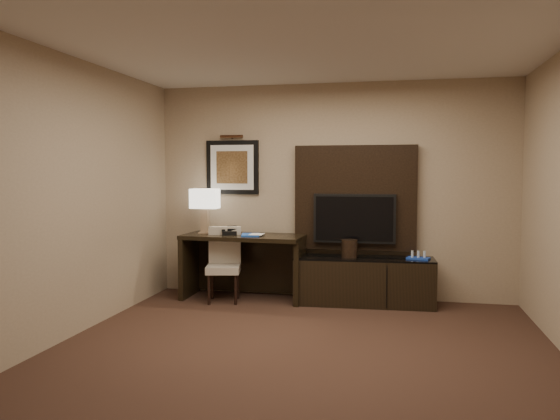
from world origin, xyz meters
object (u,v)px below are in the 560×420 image
(tv, at_px, (354,219))
(ice_bucket, at_px, (349,249))
(minibar_tray, at_px, (418,255))
(desk_phone, at_px, (229,231))
(credenza, at_px, (364,281))
(table_lamp, at_px, (205,212))
(desk, at_px, (244,267))
(desk_chair, at_px, (224,268))

(tv, relative_size, ice_bucket, 4.68)
(minibar_tray, bearing_deg, desk_phone, -178.52)
(credenza, distance_m, ice_bucket, 0.43)
(table_lamp, bearing_deg, ice_bucket, -2.28)
(desk, xyz_separation_m, tv, (1.36, 0.19, 0.62))
(desk, relative_size, tv, 1.51)
(desk_phone, bearing_deg, ice_bucket, -18.41)
(desk, xyz_separation_m, desk_chair, (-0.20, -0.21, 0.01))
(tv, bearing_deg, ice_bucket, -100.02)
(table_lamp, relative_size, minibar_tray, 2.13)
(desk, bearing_deg, ice_bucket, 1.81)
(credenza, height_order, tv, tv)
(tv, xyz_separation_m, desk_chair, (-1.56, -0.40, -0.60))
(credenza, bearing_deg, desk_chair, -175.64)
(desk, height_order, table_lamp, table_lamp)
(minibar_tray, bearing_deg, credenza, -178.34)
(table_lamp, bearing_deg, desk, -5.42)
(tv, relative_size, desk_phone, 5.54)
(tv, relative_size, minibar_tray, 3.93)
(tv, distance_m, desk_phone, 1.56)
(desk_phone, bearing_deg, credenza, -17.66)
(credenza, distance_m, desk_chair, 1.71)
(desk_phone, distance_m, ice_bucket, 1.51)
(desk, xyz_separation_m, table_lamp, (-0.52, 0.05, 0.67))
(table_lamp, bearing_deg, desk_phone, -14.50)
(desk, bearing_deg, credenza, 2.85)
(ice_bucket, bearing_deg, desk_chair, -172.88)
(tv, height_order, desk_chair, tv)
(desk_chair, bearing_deg, minibar_tray, -6.44)
(tv, bearing_deg, desk_phone, -171.43)
(desk, relative_size, desk_chair, 1.81)
(desk_chair, height_order, ice_bucket, desk_chair)
(table_lamp, xyz_separation_m, ice_bucket, (1.85, -0.07, -0.40))
(tv, xyz_separation_m, minibar_tray, (0.76, -0.17, -0.40))
(desk_chair, relative_size, desk_phone, 4.62)
(credenza, relative_size, table_lamp, 3.05)
(desk_phone, relative_size, ice_bucket, 0.85)
(tv, xyz_separation_m, table_lamp, (-1.88, -0.14, 0.06))
(desk, distance_m, credenza, 1.50)
(credenza, xyz_separation_m, ice_bucket, (-0.17, -0.02, 0.39))
(desk, relative_size, ice_bucket, 7.05)
(desk_chair, height_order, minibar_tray, desk_chair)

